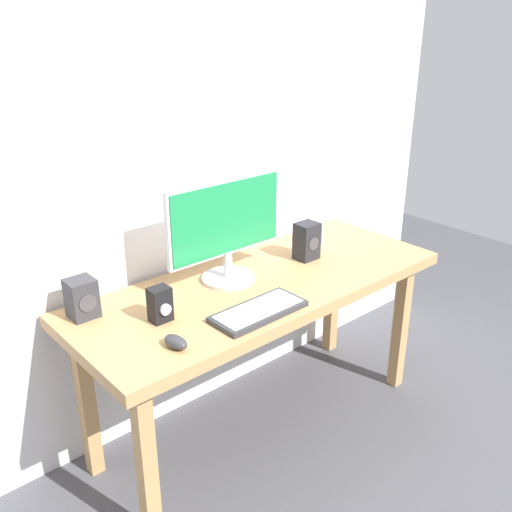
% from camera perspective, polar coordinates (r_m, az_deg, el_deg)
% --- Properties ---
extents(ground_plane, '(6.00, 6.00, 0.00)m').
position_cam_1_polar(ground_plane, '(2.75, 0.47, -16.19)').
color(ground_plane, '#4C4C51').
extents(wall_back, '(2.96, 0.04, 3.00)m').
position_cam_1_polar(wall_back, '(2.42, -5.29, 17.23)').
color(wall_back, silver).
rests_on(wall_back, ground_plane).
extents(desk, '(1.62, 0.63, 0.72)m').
position_cam_1_polar(desk, '(2.40, 0.52, -4.15)').
color(desk, tan).
rests_on(desk, ground_plane).
extents(monitor, '(0.55, 0.22, 0.43)m').
position_cam_1_polar(monitor, '(2.29, -3.02, 2.91)').
color(monitor, silver).
rests_on(monitor, desk).
extents(keyboard_primary, '(0.37, 0.17, 0.02)m').
position_cam_1_polar(keyboard_primary, '(2.11, 0.26, -5.52)').
color(keyboard_primary, '#333338').
rests_on(keyboard_primary, desk).
extents(mouse, '(0.07, 0.10, 0.04)m').
position_cam_1_polar(mouse, '(1.92, -8.02, -8.49)').
color(mouse, '#333338').
rests_on(mouse, desk).
extents(speaker_right, '(0.10, 0.09, 0.17)m').
position_cam_1_polar(speaker_right, '(2.56, 5.08, 1.50)').
color(speaker_right, '#232328').
rests_on(speaker_right, desk).
extents(speaker_left, '(0.10, 0.10, 0.15)m').
position_cam_1_polar(speaker_left, '(2.16, -16.99, -4.06)').
color(speaker_left, '#333338').
rests_on(speaker_left, desk).
extents(audio_controller, '(0.08, 0.07, 0.13)m').
position_cam_1_polar(audio_controller, '(2.07, -9.54, -4.79)').
color(audio_controller, black).
rests_on(audio_controller, desk).
extents(coffee_mug, '(0.07, 0.07, 0.09)m').
position_cam_1_polar(coffee_mug, '(2.75, 5.91, 2.13)').
color(coffee_mug, '#337FD8').
rests_on(coffee_mug, desk).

